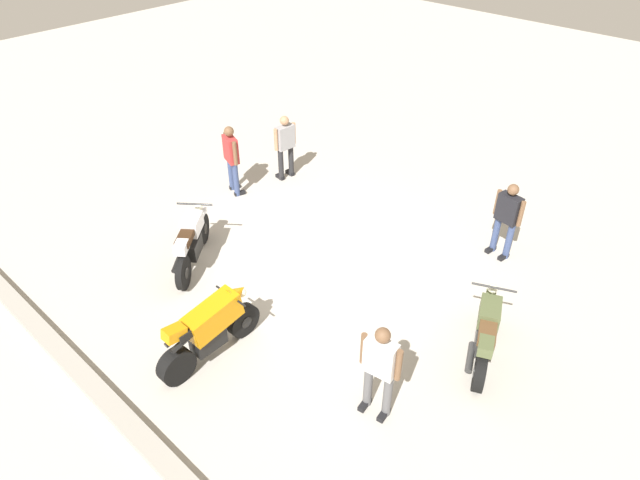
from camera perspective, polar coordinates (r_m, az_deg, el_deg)
ground_plane at (r=11.05m, az=-0.37°, el=-2.41°), size 40.00×40.00×0.00m
curb_edge at (r=9.16m, az=-21.12°, el=-15.10°), size 14.00×0.30×0.15m
motorcycle_silver_cruiser at (r=11.03m, az=-13.03°, el=-0.17°), size 1.39×1.71×1.09m
motorcycle_olive_vintage at (r=9.29m, az=16.58°, el=-9.21°), size 1.00×1.84×1.07m
motorcycle_orange_sportbike at (r=9.02m, az=-11.23°, el=-8.90°), size 0.70×1.95×1.14m
person_in_white_shirt at (r=7.93m, az=6.16°, el=-12.74°), size 0.64×0.36×1.63m
person_in_black_shirt at (r=11.37m, az=18.63°, el=2.33°), size 0.64×0.36×1.61m
person_in_gray_shirt at (r=13.54m, az=-3.59°, el=9.83°), size 0.34×0.64×1.62m
person_in_red_shirt at (r=13.01m, az=-9.07°, el=8.51°), size 0.64×0.43×1.68m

